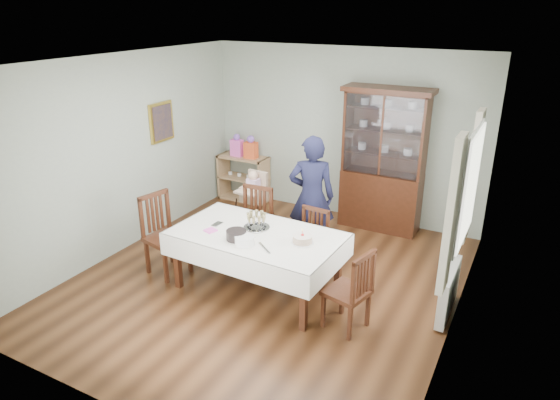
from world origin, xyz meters
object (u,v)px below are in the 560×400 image
Objects in this scene: chair_far_left at (253,240)px; birthday_cake at (302,239)px; sideboard at (244,178)px; dining_table at (257,261)px; champagne_tray at (257,223)px; chair_end_right at (347,305)px; gift_bag_pink at (237,146)px; china_cabinet at (383,158)px; gift_bag_orange at (251,148)px; woman at (311,197)px; high_chair at (254,209)px; chair_far_right at (308,258)px; chair_end_left at (167,250)px.

chair_far_left is 1.30m from birthday_cake.
dining_table is at bearing -55.12° from sideboard.
chair_end_right is at bearing -14.31° from champagne_tray.
gift_bag_pink is at bearing 123.50° from chair_far_left.
china_cabinet is at bearing 70.97° from champagne_tray.
sideboard is at bearing 173.56° from gift_bag_orange.
birthday_cake is at bearing 87.00° from woman.
dining_table is at bearing -53.13° from high_chair.
high_chair reaches higher than sideboard.
chair_far_left is (1.31, -1.89, -0.10)m from sideboard.
dining_table is 2.71m from china_cabinet.
chair_end_right is at bearing -9.65° from dining_table.
chair_far_right is 1.53m from high_chair.
woman is 6.58× the size of birthday_cake.
woman reaches higher than high_chair.
china_cabinet is at bearing -0.49° from sideboard.
sideboard is at bearing 133.17° from birthday_cake.
sideboard is 2.29× the size of gift_bag_pink.
chair_end_left is 2.68× the size of gift_bag_pink.
chair_far_left is at bearing -178.72° from chair_far_right.
chair_far_right is 0.85× the size of chair_end_left.
high_chair reaches higher than dining_table.
high_chair is (-2.11, 1.60, 0.11)m from chair_end_right.
china_cabinet is 1.47m from woman.
birthday_cake is (0.66, -0.11, -0.02)m from champagne_tray.
birthday_cake is at bearing -71.37° from chair_end_left.
china_cabinet is at bearing -0.04° from gift_bag_orange.
china_cabinet is at bearing -24.01° from chair_end_left.
chair_far_right is 0.87m from champagne_tray.
chair_far_left is 1.09× the size of chair_end_right.
chair_end_left is 2.50m from chair_end_right.
chair_end_right is at bearing -30.12° from chair_far_left.
woman is 1.16m from high_chair.
gift_bag_orange reaches higher than chair_end_right.
champagne_tray is at bearing -132.75° from chair_far_right.
chair_end_left is 2.76m from gift_bag_orange.
china_cabinet is at bearing 39.30° from high_chair.
sideboard is 2.73m from chair_end_left.
woman is at bearing -33.10° from gift_bag_pink.
birthday_cake reaches higher than dining_table.
birthday_cake is at bearing -9.09° from champagne_tray.
chair_end_left is (0.50, -2.68, -0.09)m from sideboard.
woman is (0.61, 0.54, 0.55)m from chair_far_left.
chair_far_right is at bearing 89.44° from woman.
chair_end_right is at bearing -42.30° from sideboard.
sideboard is 2.39m from woman.
dining_table is 2.19× the size of chair_end_right.
chair_end_left is at bearing -77.02° from chair_end_right.
gift_bag_pink is (-1.42, 1.87, 0.67)m from chair_far_left.
china_cabinet reaches higher than chair_end_right.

